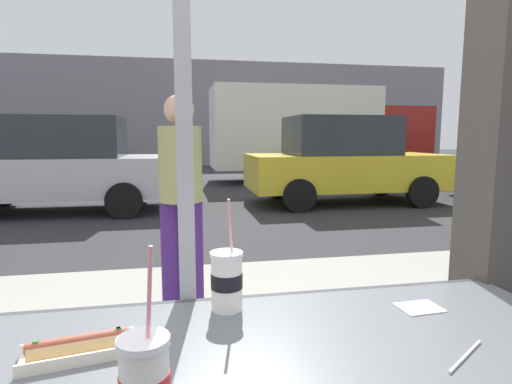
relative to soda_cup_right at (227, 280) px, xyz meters
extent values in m
plane|color=#2D2D30|center=(-0.11, 8.06, -1.04)|extent=(60.00, 60.00, 0.00)
cube|color=#9E998E|center=(-0.11, 1.66, -0.98)|extent=(16.00, 2.80, 0.12)
cube|color=#404245|center=(-0.11, 0.08, -0.10)|extent=(2.03, 0.02, 0.02)
cube|color=#9E9EA3|center=(-0.11, 0.14, 0.65)|extent=(0.05, 0.08, 1.47)
cube|color=gray|center=(-0.11, 19.80, 1.47)|extent=(28.00, 1.20, 5.01)
cylinder|color=black|center=(-0.19, -0.48, 0.07)|extent=(0.07, 0.07, 0.01)
cylinder|color=white|center=(-0.19, -0.48, 0.08)|extent=(0.09, 0.09, 0.01)
cylinder|color=pink|center=(-0.18, -0.49, 0.14)|extent=(0.02, 0.03, 0.20)
cylinder|color=white|center=(0.00, 0.00, -0.01)|extent=(0.09, 0.09, 0.16)
cylinder|color=black|center=(0.00, 0.00, 0.00)|extent=(0.09, 0.09, 0.04)
cylinder|color=black|center=(0.00, 0.00, 0.07)|extent=(0.08, 0.08, 0.01)
cylinder|color=white|center=(0.00, 0.00, 0.08)|extent=(0.09, 0.09, 0.01)
cylinder|color=pink|center=(0.01, -0.01, 0.14)|extent=(0.02, 0.04, 0.20)
cube|color=beige|center=(-0.36, -0.20, -0.09)|extent=(0.26, 0.14, 0.01)
cube|color=beige|center=(-0.35, -0.24, -0.07)|extent=(0.25, 0.05, 0.03)
cube|color=beige|center=(-0.37, -0.15, -0.07)|extent=(0.25, 0.05, 0.03)
cylinder|color=tan|center=(-0.36, -0.20, -0.06)|extent=(0.22, 0.08, 0.04)
cylinder|color=#9E4733|center=(-0.36, -0.20, -0.05)|extent=(0.22, 0.07, 0.03)
cube|color=beige|center=(-0.28, -0.18, -0.04)|extent=(0.01, 0.01, 0.01)
cube|color=#337A2D|center=(-0.45, -0.21, -0.04)|extent=(0.01, 0.01, 0.01)
cube|color=#337A2D|center=(-0.28, -0.18, -0.04)|extent=(0.01, 0.01, 0.01)
cylinder|color=white|center=(0.50, -0.36, -0.09)|extent=(0.16, 0.11, 0.01)
cube|color=white|center=(0.55, -0.10, -0.09)|extent=(0.13, 0.10, 0.00)
cube|color=#BCBCC1|center=(-2.36, 7.25, -0.35)|extent=(4.19, 1.79, 0.73)
cube|color=#282D33|center=(-2.25, 7.25, 0.39)|extent=(2.18, 1.58, 0.75)
cylinder|color=black|center=(-1.06, 8.14, -0.72)|extent=(0.64, 0.18, 0.64)
cylinder|color=black|center=(-1.06, 6.35, -0.72)|extent=(0.64, 0.18, 0.64)
cylinder|color=black|center=(-3.66, 8.14, -0.72)|extent=(0.64, 0.18, 0.64)
cube|color=gold|center=(3.43, 7.25, -0.35)|extent=(4.16, 1.76, 0.73)
cube|color=#282D33|center=(3.28, 7.25, 0.41)|extent=(2.16, 1.55, 0.80)
cylinder|color=black|center=(4.71, 8.12, -0.72)|extent=(0.64, 0.18, 0.64)
cylinder|color=black|center=(4.71, 6.37, -0.72)|extent=(0.64, 0.18, 0.64)
cylinder|color=black|center=(2.14, 8.12, -0.72)|extent=(0.64, 0.18, 0.64)
cylinder|color=black|center=(2.14, 6.37, -0.72)|extent=(0.64, 0.18, 0.64)
cylinder|color=black|center=(7.21, 8.15, -0.72)|extent=(0.64, 0.18, 0.64)
cube|color=silver|center=(3.48, 11.65, 0.64)|extent=(5.08, 2.20, 2.47)
cube|color=maroon|center=(6.83, 11.65, 0.36)|extent=(1.90, 2.10, 1.90)
cylinder|color=black|center=(6.83, 12.70, -0.59)|extent=(0.90, 0.24, 0.90)
cylinder|color=black|center=(6.83, 10.60, -0.59)|extent=(0.90, 0.24, 0.90)
cylinder|color=black|center=(2.56, 12.75, -0.59)|extent=(0.90, 0.24, 0.90)
cylinder|color=black|center=(2.56, 10.55, -0.59)|extent=(0.90, 0.24, 0.90)
cylinder|color=#3B1D64|center=(-0.20, 2.00, -0.50)|extent=(0.14, 0.14, 0.84)
cylinder|color=#3B1D64|center=(-0.02, 2.00, -0.50)|extent=(0.14, 0.14, 0.84)
cylinder|color=#8C8C55|center=(-0.11, 2.00, 0.20)|extent=(0.32, 0.32, 0.56)
sphere|color=tan|center=(-0.11, 2.00, 0.60)|extent=(0.22, 0.22, 0.22)
camera|label=1|loc=(-0.13, -1.14, 0.41)|focal=29.14mm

